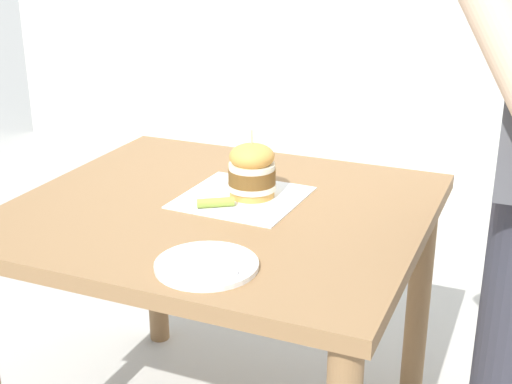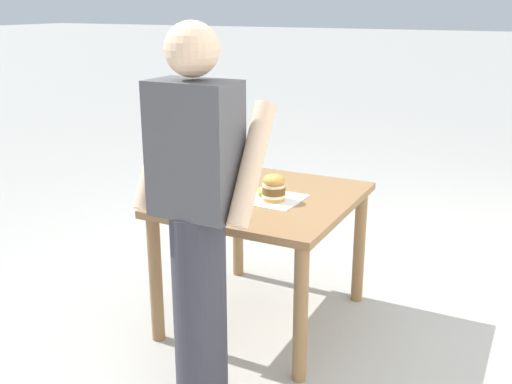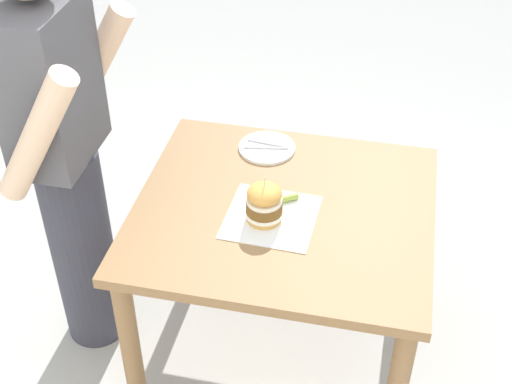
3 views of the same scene
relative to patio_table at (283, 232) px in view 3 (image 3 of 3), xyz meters
The scene contains 7 objects.
ground_plane 0.63m from the patio_table, ahead, with size 80.00×80.00×0.00m, color #ADAAA3.
patio_table is the anchor object (origin of this frame).
serving_paper 0.14m from the patio_table, 153.54° to the left, with size 0.30×0.30×0.00m, color white.
sandwich 0.22m from the patio_table, 146.94° to the left, with size 0.13×0.13×0.18m.
pickle_spear 0.14m from the patio_table, ahead, with size 0.02×0.02×0.09m, color #8EA83D.
side_plate_with_forks 0.38m from the patio_table, 21.12° to the left, with size 0.22×0.22×0.02m.
diner_across_table 0.81m from the patio_table, 94.37° to the left, with size 0.55×0.35×1.69m.
Camera 3 is at (-1.90, -0.31, 2.33)m, focal length 50.00 mm.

